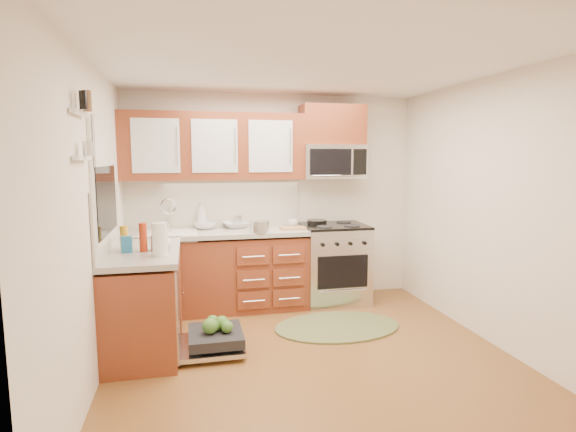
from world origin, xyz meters
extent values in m
plane|color=brown|center=(0.00, 0.00, 0.00)|extent=(3.50, 3.50, 0.00)
plane|color=white|center=(0.00, 0.00, 2.50)|extent=(3.50, 3.50, 0.00)
cube|color=silver|center=(0.00, 1.75, 1.25)|extent=(3.50, 0.04, 2.50)
cube|color=silver|center=(0.00, -1.75, 1.25)|extent=(3.50, 0.04, 2.50)
cube|color=silver|center=(-1.75, 0.00, 1.25)|extent=(0.04, 3.50, 2.50)
cube|color=silver|center=(1.75, 0.00, 1.25)|extent=(0.04, 3.50, 2.50)
cube|color=maroon|center=(-0.73, 1.45, 0.42)|extent=(2.05, 0.60, 0.85)
cube|color=maroon|center=(-1.45, 0.52, 0.42)|extent=(0.60, 1.25, 0.85)
cube|color=#A49E96|center=(-0.72, 1.44, 0.90)|extent=(2.07, 0.64, 0.05)
cube|color=#A49E96|center=(-1.44, 0.53, 0.90)|extent=(0.64, 1.27, 0.05)
cube|color=beige|center=(-0.73, 1.74, 1.21)|extent=(2.05, 0.02, 0.57)
cube|color=beige|center=(-1.74, 0.52, 1.21)|extent=(0.02, 1.25, 0.57)
cube|color=maroon|center=(0.68, 1.57, 2.13)|extent=(0.76, 0.35, 0.47)
cube|color=white|center=(-1.71, 0.50, 1.88)|extent=(0.02, 0.96, 0.40)
cube|color=white|center=(-1.72, -0.35, 2.05)|extent=(0.04, 0.40, 0.03)
cube|color=white|center=(-1.72, -0.35, 1.75)|extent=(0.04, 0.40, 0.03)
cylinder|color=black|center=(0.50, 1.55, 0.97)|extent=(0.29, 0.29, 0.05)
cylinder|color=silver|center=(-0.26, 1.22, 0.99)|extent=(0.26, 0.26, 0.13)
cube|color=#A18049|center=(0.16, 1.37, 0.94)|extent=(0.30, 0.20, 0.02)
cylinder|color=silver|center=(-0.45, 1.65, 1.00)|extent=(0.12, 0.12, 0.14)
cylinder|color=white|center=(-1.27, 0.23, 1.07)|extent=(0.15, 0.15, 0.28)
cylinder|color=gold|center=(-1.60, 0.56, 1.03)|extent=(0.09, 0.09, 0.22)
cylinder|color=#A82A0E|center=(-1.43, 0.44, 1.05)|extent=(0.09, 0.09, 0.25)
cube|color=brown|center=(-1.29, 0.48, 0.99)|extent=(0.15, 0.12, 0.13)
cube|color=teal|center=(-1.56, 0.43, 1.00)|extent=(0.09, 0.06, 0.14)
imported|color=#999999|center=(-0.49, 1.60, 0.96)|extent=(0.33, 0.33, 0.07)
imported|color=#999999|center=(-0.84, 1.60, 0.97)|extent=(0.26, 0.26, 0.08)
imported|color=#999999|center=(0.20, 1.55, 0.97)|extent=(0.13, 0.13, 0.10)
imported|color=#999999|center=(-0.88, 1.68, 1.08)|extent=(0.13, 0.13, 0.31)
imported|color=#999999|center=(-1.28, 0.91, 1.02)|extent=(0.10, 0.10, 0.20)
imported|color=#999999|center=(-1.25, 0.44, 1.01)|extent=(0.17, 0.17, 0.18)
camera|label=1|loc=(-1.03, -3.64, 1.76)|focal=28.00mm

